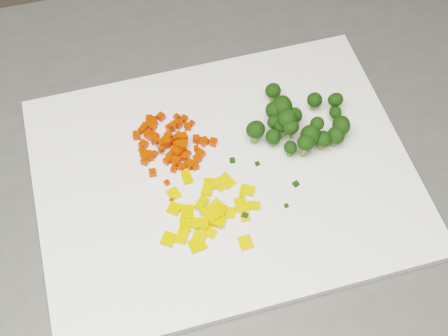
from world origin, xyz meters
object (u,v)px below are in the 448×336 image
object	(u,v)px
pepper_pile	(206,211)
broccoli_pile	(299,117)
cutting_board	(224,175)
counter_block	(190,291)
carrot_pile	(173,139)

from	to	relation	value
pepper_pile	broccoli_pile	xyz separation A→B (m)	(0.15, 0.09, 0.02)
pepper_pile	cutting_board	bearing A→B (deg)	53.94
counter_block	cutting_board	size ratio (longest dim) A/B	2.12
cutting_board	carrot_pile	bearing A→B (deg)	131.21
pepper_pile	broccoli_pile	size ratio (longest dim) A/B	0.97
pepper_pile	counter_block	bearing A→B (deg)	101.71
cutting_board	carrot_pile	world-z (taller)	carrot_pile
cutting_board	pepper_pile	distance (m)	0.07
carrot_pile	broccoli_pile	distance (m)	0.17
carrot_pile	pepper_pile	world-z (taller)	carrot_pile
pepper_pile	broccoli_pile	bearing A→B (deg)	30.20
counter_block	pepper_pile	xyz separation A→B (m)	(0.02, -0.09, 0.47)
counter_block	broccoli_pile	xyz separation A→B (m)	(0.17, -0.00, 0.49)
cutting_board	broccoli_pile	world-z (taller)	broccoli_pile
counter_block	broccoli_pile	distance (m)	0.52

